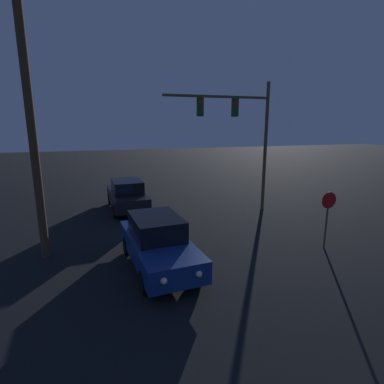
% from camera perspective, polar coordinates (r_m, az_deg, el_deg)
% --- Properties ---
extents(car_near, '(2.11, 4.72, 1.69)m').
position_cam_1_polar(car_near, '(10.16, -6.52, -9.44)').
color(car_near, navy).
rests_on(car_near, ground_plane).
extents(car_far, '(2.00, 4.69, 1.69)m').
position_cam_1_polar(car_far, '(17.08, -12.27, -0.50)').
color(car_far, black).
rests_on(car_far, ground_plane).
extents(traffic_signal_mast, '(5.72, 0.30, 6.83)m').
position_cam_1_polar(traffic_signal_mast, '(16.13, 9.60, 12.19)').
color(traffic_signal_mast, brown).
rests_on(traffic_signal_mast, ground_plane).
extents(stop_sign, '(0.62, 0.07, 2.21)m').
position_cam_1_polar(stop_sign, '(12.37, 24.45, -3.16)').
color(stop_sign, brown).
rests_on(stop_sign, ground_plane).
extents(utility_pole, '(1.62, 0.28, 9.86)m').
position_cam_1_polar(utility_pole, '(11.33, -28.54, 13.40)').
color(utility_pole, '#4C3823').
rests_on(utility_pole, ground_plane).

